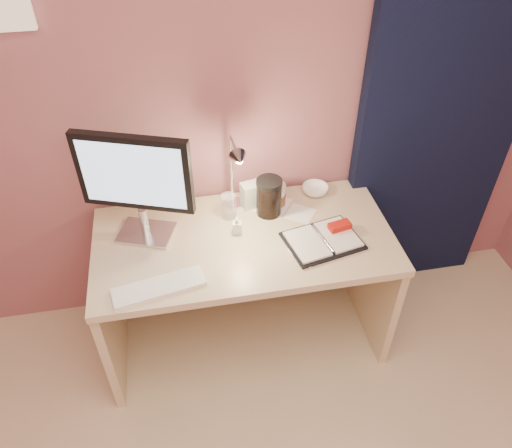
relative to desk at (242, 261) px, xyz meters
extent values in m
plane|color=#96575C|center=(0.00, 0.30, 0.75)|extent=(3.50, 0.00, 3.50)
cube|color=black|center=(1.05, 0.24, 0.60)|extent=(0.85, 0.08, 2.20)
cube|color=beige|center=(0.00, -0.07, 0.21)|extent=(1.40, 0.70, 0.04)
cube|color=beige|center=(-0.68, -0.07, -0.16)|extent=(0.04, 0.66, 0.69)
cube|color=beige|center=(0.68, -0.07, -0.16)|extent=(0.04, 0.66, 0.69)
cube|color=beige|center=(0.00, 0.26, -0.10)|extent=(1.32, 0.03, 0.55)
cube|color=silver|center=(-0.45, 0.03, 0.23)|extent=(0.29, 0.25, 0.02)
cylinder|color=silver|center=(-0.45, 0.03, 0.31)|extent=(0.04, 0.04, 0.13)
cube|color=black|center=(-0.45, 0.03, 0.58)|extent=(0.49, 0.21, 0.36)
cube|color=#BBDDFE|center=(-0.44, 0.00, 0.58)|extent=(0.42, 0.16, 0.30)
cube|color=white|center=(-0.40, -0.32, 0.23)|extent=(0.40, 0.19, 0.02)
cube|color=black|center=(0.35, -0.17, 0.23)|extent=(0.38, 0.31, 0.01)
cube|color=white|center=(0.27, -0.19, 0.24)|extent=(0.19, 0.24, 0.01)
cube|color=white|center=(0.43, -0.15, 0.24)|extent=(0.19, 0.24, 0.01)
cube|color=red|center=(0.45, -0.12, 0.26)|extent=(0.11, 0.07, 0.03)
cube|color=white|center=(0.28, -0.22, 0.23)|extent=(0.20, 0.20, 0.00)
cube|color=white|center=(0.30, 0.05, 0.23)|extent=(0.18, 0.18, 0.00)
cube|color=white|center=(0.18, 0.14, 0.23)|extent=(0.23, 0.23, 0.00)
cylinder|color=white|center=(0.20, 0.12, 0.29)|extent=(0.08, 0.08, 0.13)
cylinder|color=brown|center=(0.20, 0.12, 0.28)|extent=(0.09, 0.09, 0.05)
cylinder|color=white|center=(0.20, 0.12, 0.36)|extent=(0.08, 0.08, 0.01)
cylinder|color=white|center=(-0.05, 0.09, 0.29)|extent=(0.07, 0.07, 0.13)
imported|color=white|center=(0.42, 0.20, 0.25)|extent=(0.17, 0.17, 0.04)
imported|color=white|center=(-0.02, -0.03, 0.27)|extent=(0.05, 0.05, 0.09)
cylinder|color=black|center=(0.15, 0.09, 0.31)|extent=(0.12, 0.12, 0.17)
cube|color=silver|center=(0.07, 0.16, 0.29)|extent=(0.10, 0.09, 0.13)
cylinder|color=silver|center=(-0.01, 0.18, 0.23)|extent=(0.10, 0.10, 0.02)
cylinder|color=silver|center=(-0.01, 0.18, 0.43)|extent=(0.02, 0.02, 0.38)
cone|color=silver|center=(-0.03, 0.00, 0.61)|extent=(0.08, 0.07, 0.08)
camera|label=1|loc=(-0.26, -1.77, 1.80)|focal=35.00mm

